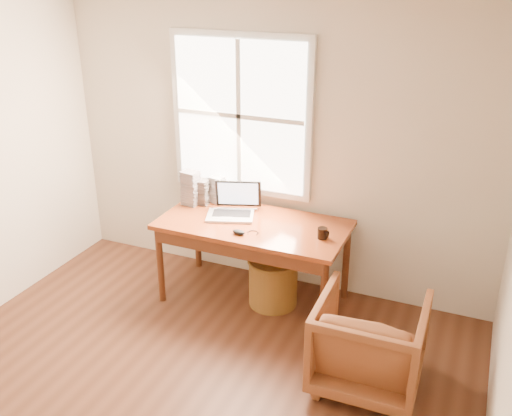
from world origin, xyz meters
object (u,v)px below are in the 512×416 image
(armchair, at_px, (369,343))
(laptop, at_px, (230,202))
(wicker_stool, at_px, (273,282))
(coffee_mug, at_px, (322,233))
(cd_stack_a, at_px, (217,189))
(desk, at_px, (253,225))

(armchair, height_order, laptop, laptop)
(wicker_stool, relative_size, coffee_mug, 4.73)
(laptop, distance_m, coffee_mug, 0.87)
(coffee_mug, height_order, cd_stack_a, cd_stack_a)
(desk, xyz_separation_m, armchair, (1.18, -0.70, -0.39))
(desk, distance_m, cd_stack_a, 0.58)
(armchair, distance_m, wicker_stool, 1.23)
(laptop, relative_size, cd_stack_a, 1.55)
(laptop, distance_m, cd_stack_a, 0.36)
(desk, height_order, cd_stack_a, cd_stack_a)
(armchair, height_order, wicker_stool, armchair)
(armchair, bearing_deg, wicker_stool, -36.19)
(wicker_stool, bearing_deg, laptop, 175.97)
(wicker_stool, distance_m, laptop, 0.80)
(laptop, bearing_deg, wicker_stool, -23.34)
(cd_stack_a, bearing_deg, wicker_stool, -22.92)
(coffee_mug, xyz_separation_m, cd_stack_a, (-1.10, 0.34, 0.08))
(armchair, xyz_separation_m, coffee_mug, (-0.56, 0.65, 0.45))
(armchair, distance_m, coffee_mug, 0.97)
(cd_stack_a, bearing_deg, coffee_mug, -17.10)
(wicker_stool, height_order, cd_stack_a, cd_stack_a)
(armchair, distance_m, cd_stack_a, 2.01)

